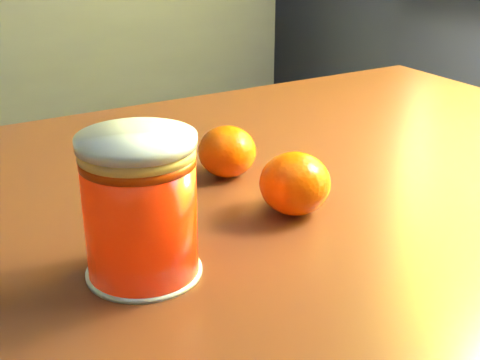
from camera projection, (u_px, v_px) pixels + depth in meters
table at (260, 285)px, 0.66m from camera, size 0.99×0.70×0.74m
juice_glass at (140, 208)px, 0.48m from camera, size 0.08×0.08×0.11m
orange_front at (295, 183)px, 0.58m from camera, size 0.08×0.08×0.06m
orange_back at (227, 151)px, 0.66m from camera, size 0.08×0.08×0.05m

